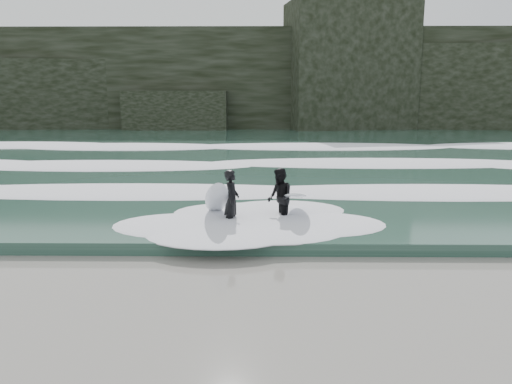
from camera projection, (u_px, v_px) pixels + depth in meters
ground at (236, 315)px, 8.10m from camera, size 120.00×120.00×0.00m
sea at (257, 143)px, 36.54m from camera, size 90.00×52.00×0.30m
headland at (258, 82)px, 52.32m from camera, size 70.00×9.00×10.00m
foam_near at (250, 189)px, 16.86m from camera, size 60.00×3.20×0.20m
foam_mid at (253, 162)px, 23.73m from camera, size 60.00×4.00×0.24m
foam_far at (256, 144)px, 32.56m from camera, size 60.00×4.80×0.30m
surfer_left at (227, 200)px, 13.11m from camera, size 1.08×2.09×1.62m
surfer_right at (282, 197)px, 13.43m from camera, size 1.21×2.26×1.61m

